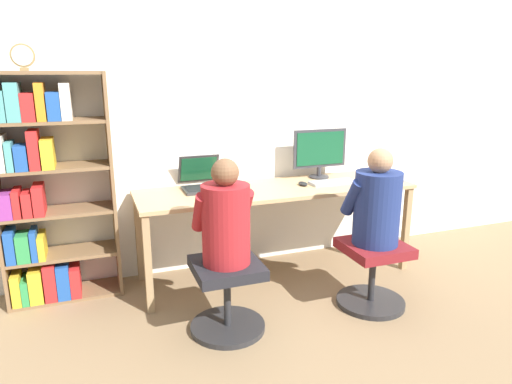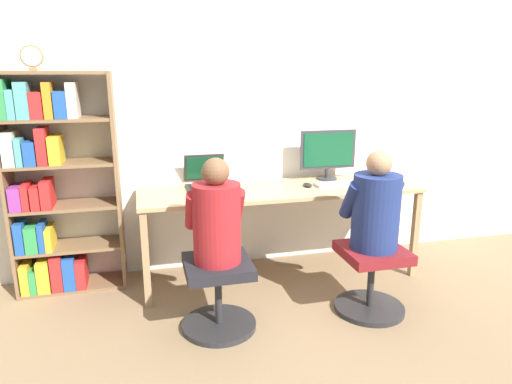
{
  "view_description": "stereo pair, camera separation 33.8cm",
  "coord_description": "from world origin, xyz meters",
  "px_view_note": "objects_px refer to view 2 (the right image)",
  "views": [
    {
      "loc": [
        -1.38,
        -2.95,
        1.65
      ],
      "look_at": [
        -0.25,
        0.12,
        0.78
      ],
      "focal_mm": 32.0,
      "sensor_mm": 36.0,
      "label": 1
    },
    {
      "loc": [
        -1.05,
        -3.05,
        1.65
      ],
      "look_at": [
        -0.25,
        0.12,
        0.78
      ],
      "focal_mm": 32.0,
      "sensor_mm": 36.0,
      "label": 2
    }
  ],
  "objects_px": {
    "laptop": "(206,181)",
    "office_chair_left": "(371,276)",
    "bookshelf": "(51,186)",
    "person_at_laptop": "(217,218)",
    "keyboard": "(339,184)",
    "person_at_monitor": "(376,207)",
    "office_chair_right": "(218,291)",
    "desktop_monitor": "(328,153)",
    "desk_clock": "(32,57)"
  },
  "relations": [
    {
      "from": "laptop",
      "to": "desk_clock",
      "type": "height_order",
      "value": "desk_clock"
    },
    {
      "from": "bookshelf",
      "to": "desktop_monitor",
      "type": "bearing_deg",
      "value": 0.53
    },
    {
      "from": "keyboard",
      "to": "person_at_monitor",
      "type": "distance_m",
      "value": 0.68
    },
    {
      "from": "bookshelf",
      "to": "desk_clock",
      "type": "bearing_deg",
      "value": -96.38
    },
    {
      "from": "laptop",
      "to": "office_chair_right",
      "type": "height_order",
      "value": "laptop"
    },
    {
      "from": "desktop_monitor",
      "to": "laptop",
      "type": "relative_size",
      "value": 1.32
    },
    {
      "from": "person_at_monitor",
      "to": "person_at_laptop",
      "type": "height_order",
      "value": "person_at_monitor"
    },
    {
      "from": "person_at_laptop",
      "to": "office_chair_right",
      "type": "bearing_deg",
      "value": -90.0
    },
    {
      "from": "bookshelf",
      "to": "desk_clock",
      "type": "xyz_separation_m",
      "value": [
        -0.01,
        -0.07,
        0.91
      ]
    },
    {
      "from": "desktop_monitor",
      "to": "keyboard",
      "type": "xyz_separation_m",
      "value": [
        0.0,
        -0.24,
        -0.21
      ]
    },
    {
      "from": "office_chair_right",
      "to": "bookshelf",
      "type": "relative_size",
      "value": 0.3
    },
    {
      "from": "desktop_monitor",
      "to": "desk_clock",
      "type": "xyz_separation_m",
      "value": [
        -2.21,
        -0.1,
        0.77
      ]
    },
    {
      "from": "office_chair_right",
      "to": "person_at_monitor",
      "type": "relative_size",
      "value": 0.73
    },
    {
      "from": "laptop",
      "to": "bookshelf",
      "type": "distance_m",
      "value": 1.15
    },
    {
      "from": "office_chair_left",
      "to": "office_chair_right",
      "type": "bearing_deg",
      "value": 177.96
    },
    {
      "from": "office_chair_right",
      "to": "desk_clock",
      "type": "bearing_deg",
      "value": 144.73
    },
    {
      "from": "office_chair_left",
      "to": "person_at_laptop",
      "type": "bearing_deg",
      "value": 177.67
    },
    {
      "from": "laptop",
      "to": "desk_clock",
      "type": "xyz_separation_m",
      "value": [
        -1.16,
        -0.07,
        0.94
      ]
    },
    {
      "from": "laptop",
      "to": "person_at_monitor",
      "type": "xyz_separation_m",
      "value": [
        1.02,
        -0.89,
        -0.04
      ]
    },
    {
      "from": "person_at_laptop",
      "to": "laptop",
      "type": "bearing_deg",
      "value": 86.05
    },
    {
      "from": "laptop",
      "to": "office_chair_left",
      "type": "relative_size",
      "value": 0.76
    },
    {
      "from": "laptop",
      "to": "office_chair_left",
      "type": "bearing_deg",
      "value": -41.16
    },
    {
      "from": "desktop_monitor",
      "to": "person_at_laptop",
      "type": "bearing_deg",
      "value": -141.84
    },
    {
      "from": "keyboard",
      "to": "person_at_laptop",
      "type": "bearing_deg",
      "value": -150.22
    },
    {
      "from": "desk_clock",
      "to": "laptop",
      "type": "bearing_deg",
      "value": 3.52
    },
    {
      "from": "desktop_monitor",
      "to": "person_at_monitor",
      "type": "relative_size",
      "value": 0.73
    },
    {
      "from": "bookshelf",
      "to": "person_at_laptop",
      "type": "bearing_deg",
      "value": -37.82
    },
    {
      "from": "office_chair_right",
      "to": "bookshelf",
      "type": "bearing_deg",
      "value": 142.01
    },
    {
      "from": "keyboard",
      "to": "bookshelf",
      "type": "bearing_deg",
      "value": 174.45
    },
    {
      "from": "desktop_monitor",
      "to": "person_at_monitor",
      "type": "height_order",
      "value": "desktop_monitor"
    },
    {
      "from": "desktop_monitor",
      "to": "office_chair_right",
      "type": "bearing_deg",
      "value": -141.67
    },
    {
      "from": "laptop",
      "to": "office_chair_right",
      "type": "distance_m",
      "value": 1.01
    },
    {
      "from": "office_chair_right",
      "to": "desktop_monitor",
      "type": "bearing_deg",
      "value": 38.33
    },
    {
      "from": "desktop_monitor",
      "to": "office_chair_right",
      "type": "distance_m",
      "value": 1.58
    },
    {
      "from": "office_chair_left",
      "to": "bookshelf",
      "type": "xyz_separation_m",
      "value": [
        -2.17,
        0.89,
        0.56
      ]
    },
    {
      "from": "keyboard",
      "to": "office_chair_left",
      "type": "distance_m",
      "value": 0.84
    },
    {
      "from": "desk_clock",
      "to": "person_at_monitor",
      "type": "bearing_deg",
      "value": -20.46
    },
    {
      "from": "keyboard",
      "to": "person_at_laptop",
      "type": "xyz_separation_m",
      "value": [
        -1.11,
        -0.64,
        0.0
      ]
    },
    {
      "from": "office_chair_left",
      "to": "person_at_monitor",
      "type": "relative_size",
      "value": 0.73
    },
    {
      "from": "keyboard",
      "to": "desktop_monitor",
      "type": "bearing_deg",
      "value": 90.71
    },
    {
      "from": "laptop",
      "to": "office_chair_left",
      "type": "distance_m",
      "value": 1.46
    },
    {
      "from": "office_chair_left",
      "to": "person_at_laptop",
      "type": "relative_size",
      "value": 0.73
    },
    {
      "from": "laptop",
      "to": "bookshelf",
      "type": "relative_size",
      "value": 0.23
    },
    {
      "from": "desktop_monitor",
      "to": "person_at_laptop",
      "type": "height_order",
      "value": "desktop_monitor"
    },
    {
      "from": "office_chair_left",
      "to": "desktop_monitor",
      "type": "bearing_deg",
      "value": 88.06
    },
    {
      "from": "office_chair_right",
      "to": "desk_clock",
      "type": "xyz_separation_m",
      "value": [
        -1.1,
        0.78,
        1.48
      ]
    },
    {
      "from": "desktop_monitor",
      "to": "bookshelf",
      "type": "height_order",
      "value": "bookshelf"
    },
    {
      "from": "office_chair_left",
      "to": "laptop",
      "type": "bearing_deg",
      "value": 138.84
    },
    {
      "from": "desk_clock",
      "to": "desktop_monitor",
      "type": "bearing_deg",
      "value": 2.46
    },
    {
      "from": "office_chair_right",
      "to": "person_at_laptop",
      "type": "xyz_separation_m",
      "value": [
        0.0,
        0.01,
        0.5
      ]
    }
  ]
}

